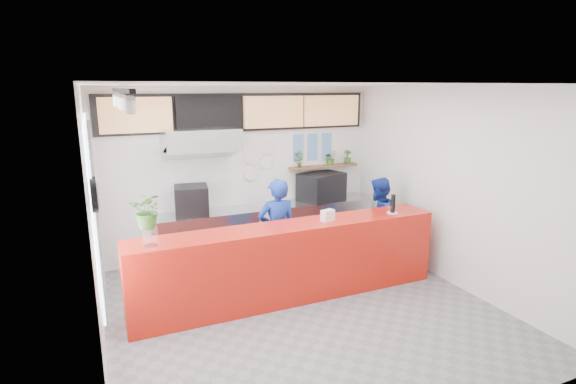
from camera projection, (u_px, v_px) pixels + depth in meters
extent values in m
plane|color=slate|center=(302.00, 310.00, 6.14)|extent=(5.00, 5.00, 0.00)
plane|color=silver|center=(304.00, 85.00, 5.46)|extent=(5.00, 5.00, 0.00)
plane|color=white|center=(242.00, 172.00, 8.03)|extent=(5.00, 0.00, 5.00)
plane|color=white|center=(93.00, 228.00, 4.82)|extent=(0.00, 5.00, 5.00)
plane|color=white|center=(451.00, 187.00, 6.79)|extent=(0.00, 5.00, 5.00)
cube|color=#B8190D|center=(290.00, 262.00, 6.37)|extent=(4.50, 0.60, 1.10)
cube|color=beige|center=(241.00, 109.00, 7.77)|extent=(5.00, 0.02, 0.80)
cube|color=#B2B5BA|center=(205.00, 238.00, 7.68)|extent=(1.80, 0.60, 0.90)
cube|color=black|center=(191.00, 200.00, 7.45)|extent=(0.62, 0.62, 0.48)
cube|color=#B2B5BA|center=(201.00, 139.00, 7.25)|extent=(1.20, 0.70, 0.35)
cube|color=#B2B5BA|center=(201.00, 152.00, 7.30)|extent=(1.20, 0.69, 0.31)
cube|color=#B2B5BA|center=(323.00, 222.00, 8.59)|extent=(1.80, 0.60, 0.90)
cube|color=black|center=(321.00, 187.00, 8.41)|extent=(0.93, 0.78, 0.51)
cube|color=#A4A8AB|center=(322.00, 175.00, 8.36)|extent=(0.57, 0.40, 0.05)
cube|color=brown|center=(324.00, 166.00, 8.57)|extent=(1.40, 0.18, 0.04)
cube|color=tan|center=(136.00, 115.00, 6.99)|extent=(1.10, 0.10, 0.55)
cube|color=black|center=(209.00, 113.00, 7.45)|extent=(1.10, 0.10, 0.55)
cube|color=tan|center=(274.00, 112.00, 7.91)|extent=(1.10, 0.10, 0.55)
cube|color=tan|center=(331.00, 111.00, 8.37)|extent=(1.10, 0.10, 0.55)
cube|color=black|center=(241.00, 112.00, 7.75)|extent=(4.80, 0.04, 0.65)
cube|color=silver|center=(94.00, 203.00, 5.05)|extent=(0.04, 2.20, 1.90)
cube|color=#B2B5BA|center=(96.00, 203.00, 5.06)|extent=(0.03, 2.30, 2.00)
cylinder|color=black|center=(94.00, 196.00, 3.91)|extent=(0.05, 0.30, 0.30)
cylinder|color=white|center=(98.00, 195.00, 3.92)|extent=(0.02, 0.26, 0.26)
cube|color=black|center=(121.00, 90.00, 4.65)|extent=(0.05, 2.40, 0.04)
cylinder|color=silver|center=(250.00, 158.00, 8.00)|extent=(0.24, 0.03, 0.24)
cylinder|color=silver|center=(266.00, 162.00, 8.15)|extent=(0.24, 0.03, 0.24)
cylinder|color=silver|center=(251.00, 174.00, 8.07)|extent=(0.24, 0.03, 0.24)
cylinder|color=silver|center=(269.00, 148.00, 8.11)|extent=(0.24, 0.03, 0.24)
cube|color=#598CBF|center=(298.00, 141.00, 8.33)|extent=(0.20, 0.02, 0.25)
cube|color=#598CBF|center=(313.00, 140.00, 8.45)|extent=(0.20, 0.02, 0.25)
cube|color=#598CBF|center=(327.00, 140.00, 8.57)|extent=(0.20, 0.02, 0.25)
cube|color=#598CBF|center=(298.00, 154.00, 8.39)|extent=(0.20, 0.02, 0.25)
cube|color=#598CBF|center=(313.00, 153.00, 8.51)|extent=(0.20, 0.02, 0.25)
cube|color=#598CBF|center=(326.00, 153.00, 8.63)|extent=(0.20, 0.02, 0.25)
imported|color=navy|center=(277.00, 232.00, 6.85)|extent=(0.63, 0.45, 1.65)
imported|color=navy|center=(378.00, 221.00, 7.64)|extent=(0.92, 0.89, 1.50)
imported|color=#325E20|center=(299.00, 159.00, 8.33)|extent=(0.18, 0.14, 0.30)
imported|color=#325E20|center=(331.00, 158.00, 8.59)|extent=(0.29, 0.27, 0.27)
imported|color=#325E20|center=(347.00, 157.00, 8.74)|extent=(0.17, 0.16, 0.26)
cylinder|color=silver|center=(150.00, 237.00, 5.42)|extent=(0.20, 0.20, 0.22)
imported|color=#325E20|center=(148.00, 210.00, 5.34)|extent=(0.50, 0.47, 0.44)
cube|color=silver|center=(328.00, 215.00, 6.43)|extent=(0.21, 0.16, 0.16)
cylinder|color=silver|center=(392.00, 213.00, 6.83)|extent=(0.23, 0.23, 0.01)
cylinder|color=black|center=(393.00, 204.00, 6.80)|extent=(0.09, 0.09, 0.28)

